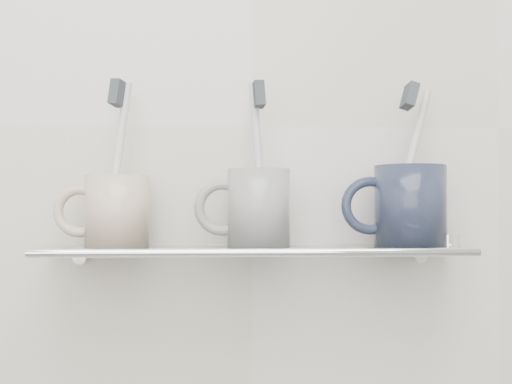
{
  "coord_description": "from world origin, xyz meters",
  "views": [
    {
      "loc": [
        -0.05,
        0.2,
        1.14
      ],
      "look_at": [
        0.0,
        1.04,
        1.16
      ],
      "focal_mm": 50.0,
      "sensor_mm": 36.0,
      "label": 1
    }
  ],
  "objects": [
    {
      "name": "mug_right_handle",
      "position": [
        0.14,
        1.04,
        1.15
      ],
      "size": [
        0.07,
        0.01,
        0.07
      ],
      "primitive_type": "torus",
      "rotation": [
        1.57,
        0.0,
        0.0
      ],
      "color": "#192035",
      "rests_on": "mug_right"
    },
    {
      "name": "bracket_right",
      "position": [
        0.21,
        1.09,
        1.09
      ],
      "size": [
        0.02,
        0.03,
        0.02
      ],
      "primitive_type": "cylinder",
      "rotation": [
        1.57,
        0.0,
        0.0
      ],
      "color": "silver",
      "rests_on": "wall_back"
    },
    {
      "name": "mug_right",
      "position": [
        0.19,
        1.04,
        1.15
      ],
      "size": [
        0.09,
        0.09,
        0.1
      ],
      "primitive_type": "cylinder",
      "rotation": [
        0.0,
        0.0,
        0.07
      ],
      "color": "#192035",
      "rests_on": "shelf_glass"
    },
    {
      "name": "toothbrush_right",
      "position": [
        0.19,
        1.04,
        1.2
      ],
      "size": [
        0.07,
        0.05,
        0.18
      ],
      "primitive_type": "cylinder",
      "rotation": [
        -0.18,
        0.32,
        0.08
      ],
      "color": "beige",
      "rests_on": "mug_right"
    },
    {
      "name": "wall_back",
      "position": [
        0.0,
        1.1,
        1.25
      ],
      "size": [
        2.5,
        0.0,
        2.5
      ],
      "primitive_type": "plane",
      "rotation": [
        1.57,
        0.0,
        0.0
      ],
      "color": "beige",
      "rests_on": "ground"
    },
    {
      "name": "bristles_center",
      "position": [
        0.01,
        1.04,
        1.28
      ],
      "size": [
        0.02,
        0.03,
        0.03
      ],
      "primitive_type": "cube",
      "rotation": [
        -0.1,
        -0.06,
        0.13
      ],
      "color": "#31373C",
      "rests_on": "toothbrush_center"
    },
    {
      "name": "shelf_glass",
      "position": [
        0.0,
        1.04,
        1.1
      ],
      "size": [
        0.5,
        0.12,
        0.01
      ],
      "primitive_type": "cube",
      "color": "silver",
      "rests_on": "wall_back"
    },
    {
      "name": "mug_center_handle",
      "position": [
        -0.04,
        1.04,
        1.15
      ],
      "size": [
        0.07,
        0.01,
        0.07
      ],
      "primitive_type": "torus",
      "rotation": [
        1.57,
        0.0,
        0.0
      ],
      "color": "white",
      "rests_on": "mug_center"
    },
    {
      "name": "bristles_left",
      "position": [
        -0.16,
        1.04,
        1.28
      ],
      "size": [
        0.02,
        0.03,
        0.03
      ],
      "primitive_type": "cube",
      "rotation": [
        -0.13,
        0.07,
        -0.38
      ],
      "color": "#31373C",
      "rests_on": "toothbrush_left"
    },
    {
      "name": "chrome_cap",
      "position": [
        0.23,
        1.04,
        1.11
      ],
      "size": [
        0.03,
        0.03,
        0.01
      ],
      "primitive_type": "cylinder",
      "color": "silver",
      "rests_on": "shelf_glass"
    },
    {
      "name": "toothbrush_left",
      "position": [
        -0.16,
        1.04,
        1.2
      ],
      "size": [
        0.03,
        0.03,
        0.19
      ],
      "primitive_type": "cylinder",
      "rotation": [
        -0.13,
        0.07,
        -0.38
      ],
      "color": "silver",
      "rests_on": "mug_left"
    },
    {
      "name": "bristles_right",
      "position": [
        0.19,
        1.04,
        1.28
      ],
      "size": [
        0.02,
        0.03,
        0.04
      ],
      "primitive_type": "cube",
      "rotation": [
        -0.18,
        0.32,
        0.08
      ],
      "color": "#31373C",
      "rests_on": "toothbrush_right"
    },
    {
      "name": "bracket_left",
      "position": [
        -0.21,
        1.09,
        1.09
      ],
      "size": [
        0.02,
        0.03,
        0.02
      ],
      "primitive_type": "cylinder",
      "rotation": [
        1.57,
        0.0,
        0.0
      ],
      "color": "silver",
      "rests_on": "wall_back"
    },
    {
      "name": "mug_left",
      "position": [
        -0.16,
        1.04,
        1.14
      ],
      "size": [
        0.09,
        0.09,
        0.08
      ],
      "primitive_type": "cylinder",
      "rotation": [
        0.0,
        0.0,
        0.23
      ],
      "color": "beige",
      "rests_on": "shelf_glass"
    },
    {
      "name": "shelf_rail",
      "position": [
        0.0,
        0.98,
        1.1
      ],
      "size": [
        0.5,
        0.01,
        0.01
      ],
      "primitive_type": "cylinder",
      "rotation": [
        0.0,
        1.57,
        0.0
      ],
      "color": "silver",
      "rests_on": "shelf_glass"
    },
    {
      "name": "mug_left_handle",
      "position": [
        -0.2,
        1.04,
        1.14
      ],
      "size": [
        0.06,
        0.01,
        0.06
      ],
      "primitive_type": "torus",
      "rotation": [
        1.57,
        0.0,
        0.0
      ],
      "color": "beige",
      "rests_on": "mug_left"
    },
    {
      "name": "toothbrush_center",
      "position": [
        0.01,
        1.04,
        1.2
      ],
      "size": [
        0.02,
        0.03,
        0.19
      ],
      "primitive_type": "cylinder",
      "rotation": [
        -0.1,
        -0.06,
        0.13
      ],
      "color": "silver",
      "rests_on": "mug_center"
    },
    {
      "name": "mug_center",
      "position": [
        0.01,
        1.04,
        1.15
      ],
      "size": [
        0.08,
        0.08,
        0.09
      ],
      "primitive_type": "cylinder",
      "rotation": [
        0.0,
        0.0,
        0.13
      ],
      "color": "white",
      "rests_on": "shelf_glass"
    }
  ]
}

